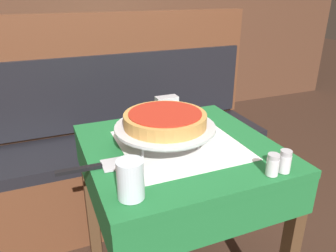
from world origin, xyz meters
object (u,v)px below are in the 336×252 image
object	(u,v)px
pizza_pan_stand	(165,128)
water_glass_near	(131,179)
dining_table_front	(180,170)
booth_bench	(119,159)
pizza_server	(98,167)
napkin_holder	(167,106)
condiment_caddy	(126,58)
salt_shaker	(273,165)
pepper_shaker	(285,161)
deep_dish_pizza	(165,119)
dining_table_rear	(119,73)

from	to	relation	value
pizza_pan_stand	water_glass_near	world-z (taller)	water_glass_near
dining_table_front	booth_bench	distance (m)	0.74
pizza_server	napkin_holder	distance (m)	0.53
condiment_caddy	dining_table_front	bearing A→B (deg)	-98.27
booth_bench	condiment_caddy	world-z (taller)	booth_bench
napkin_holder	condiment_caddy	size ratio (longest dim) A/B	0.66
salt_shaker	napkin_holder	bearing A→B (deg)	100.14
napkin_holder	condiment_caddy	world-z (taller)	condiment_caddy
salt_shaker	pepper_shaker	bearing A→B (deg)	0.00
pepper_shaker	booth_bench	bearing A→B (deg)	107.24
deep_dish_pizza	pizza_server	xyz separation A→B (m)	(-0.26, -0.06, -0.11)
dining_table_rear	booth_bench	size ratio (longest dim) A/B	0.43
pepper_shaker	napkin_holder	xyz separation A→B (m)	(-0.16, 0.61, 0.01)
water_glass_near	salt_shaker	bearing A→B (deg)	-6.78
pizza_server	condiment_caddy	distance (m)	1.66
dining_table_front	condiment_caddy	xyz separation A→B (m)	(0.22, 1.51, 0.14)
pizza_pan_stand	dining_table_front	bearing A→B (deg)	-2.78
dining_table_rear	pepper_shaker	bearing A→B (deg)	-88.53
water_glass_near	condiment_caddy	world-z (taller)	condiment_caddy
booth_bench	pepper_shaker	xyz separation A→B (m)	(0.31, -0.99, 0.43)
dining_table_rear	deep_dish_pizza	world-z (taller)	deep_dish_pizza
pizza_server	deep_dish_pizza	bearing A→B (deg)	12.49
dining_table_front	dining_table_rear	size ratio (longest dim) A/B	0.99
dining_table_rear	dining_table_front	bearing A→B (deg)	-96.26
booth_bench	pepper_shaker	bearing A→B (deg)	-72.76
pizza_server	pepper_shaker	bearing A→B (deg)	-24.69
pizza_pan_stand	pizza_server	size ratio (longest dim) A/B	1.46
pepper_shaker	water_glass_near	bearing A→B (deg)	173.87
pizza_server	condiment_caddy	world-z (taller)	condiment_caddy
dining_table_front	booth_bench	xyz separation A→B (m)	(-0.08, 0.68, -0.28)
dining_table_front	pizza_pan_stand	distance (m)	0.20
booth_bench	pizza_pan_stand	world-z (taller)	booth_bench
dining_table_front	dining_table_rear	xyz separation A→B (m)	(0.18, 1.61, 0.00)
water_glass_near	salt_shaker	distance (m)	0.45
dining_table_rear	napkin_holder	size ratio (longest dim) A/B	7.43
pizza_pan_stand	pepper_shaker	bearing A→B (deg)	-47.19
deep_dish_pizza	salt_shaker	size ratio (longest dim) A/B	4.14
pepper_shaker	dining_table_front	bearing A→B (deg)	126.49
pizza_server	salt_shaker	xyz separation A→B (m)	(0.50, -0.25, 0.03)
condiment_caddy	salt_shaker	bearing A→B (deg)	-91.31
pizza_server	salt_shaker	bearing A→B (deg)	-26.74
napkin_holder	booth_bench	bearing A→B (deg)	111.54
dining_table_front	pizza_pan_stand	xyz separation A→B (m)	(-0.06, 0.00, 0.19)
booth_bench	pepper_shaker	size ratio (longest dim) A/B	23.25
condiment_caddy	water_glass_near	bearing A→B (deg)	-105.33
condiment_caddy	dining_table_rear	bearing A→B (deg)	113.78
condiment_caddy	pepper_shaker	bearing A→B (deg)	-89.81
booth_bench	pizza_pan_stand	distance (m)	0.83
dining_table_front	booth_bench	world-z (taller)	booth_bench
booth_bench	napkin_holder	xyz separation A→B (m)	(0.15, -0.38, 0.44)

